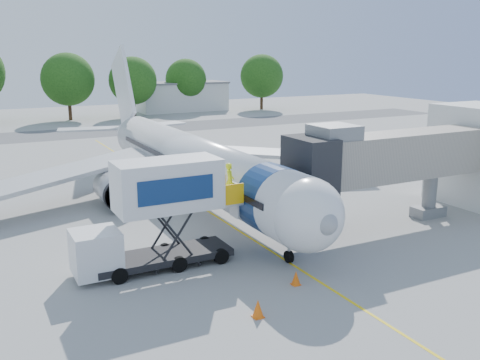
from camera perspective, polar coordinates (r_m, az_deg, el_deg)
name	(u,v)px	position (r m, az deg, el deg)	size (l,w,h in m)	color
ground	(213,214)	(36.08, -2.91, -3.68)	(160.00, 160.00, 0.00)	#969694
guidance_line	(213,214)	(36.08, -2.91, -3.67)	(0.15, 70.00, 0.01)	yellow
taxiway_strip	(84,133)	(75.53, -16.31, 4.86)	(120.00, 10.00, 0.01)	#59595B
aircraft	(189,161)	(39.04, -5.48, 2.06)	(34.17, 37.73, 11.35)	white
jet_bridge	(379,158)	(33.59, 14.64, 2.24)	(13.90, 3.20, 6.60)	#A49B8C
catering_hiloader	(156,215)	(26.86, -8.95, -3.74)	(8.59, 2.44, 5.50)	black
ground_tug	(428,298)	(23.74, 19.45, -11.81)	(4.29, 3.24, 1.53)	silver
safety_cone_a	(296,278)	(25.57, 5.98, -10.37)	(0.43, 0.43, 0.69)	#F05E0C
safety_cone_b	(258,309)	(22.58, 1.92, -13.57)	(0.49, 0.49, 0.77)	#F05E0C
outbuilding_right	(182,96)	(100.50, -6.24, 8.86)	(16.40, 7.40, 5.30)	silver
tree_d	(68,79)	(90.08, -17.90, 10.18)	(8.32, 8.32, 10.60)	#382314
tree_e	(133,81)	(91.00, -11.36, 10.35)	(7.82, 7.82, 9.97)	#382314
tree_f	(186,80)	(99.40, -5.79, 10.62)	(7.45, 7.45, 9.50)	#382314
tree_g	(262,76)	(102.39, 2.34, 11.02)	(8.06, 8.06, 10.28)	#382314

